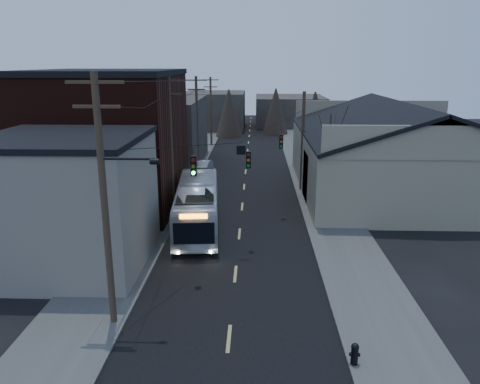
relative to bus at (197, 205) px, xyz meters
name	(u,v)px	position (x,y,z in m)	size (l,w,h in m)	color
ground	(226,370)	(2.86, -15.25, -1.58)	(160.00, 160.00, 0.00)	black
road_surface	(245,176)	(2.86, 14.75, -1.57)	(9.00, 110.00, 0.02)	black
sidewalk_left	(179,175)	(-3.64, 14.75, -1.52)	(4.00, 110.00, 0.12)	#474744
sidewalk_right	(312,176)	(9.36, 14.75, -1.52)	(4.00, 110.00, 0.12)	#474744
building_clapboard	(68,204)	(-6.14, -6.25, 1.92)	(8.00, 8.00, 7.00)	gray
building_brick	(110,142)	(-7.14, 4.75, 3.42)	(10.00, 12.00, 10.00)	black
building_left_far	(160,132)	(-6.64, 20.75, 1.92)	(9.00, 14.00, 7.00)	#322D28
warehouse	(396,161)	(15.86, 9.75, 1.11)	(16.16, 20.60, 7.73)	gray
building_far_left	(215,110)	(-3.14, 49.75, 1.42)	(10.00, 12.00, 6.00)	#322D28
building_far_right	(290,111)	(9.86, 54.75, 0.92)	(12.00, 14.00, 5.00)	#322D28
bare_tree	(329,162)	(9.36, 4.75, 2.02)	(0.40, 0.40, 7.20)	black
utility_lines	(206,135)	(-0.25, 8.89, 3.37)	(11.24, 45.28, 10.50)	#382B1E
bus	(197,205)	(0.00, 0.00, 0.00)	(2.66, 11.37, 3.17)	silver
parked_car	(202,168)	(-1.44, 15.68, -0.93)	(1.38, 3.96, 1.30)	#9EA0A5
fire_hydrant	(355,353)	(7.56, -14.89, -1.01)	(0.40, 0.29, 0.85)	black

